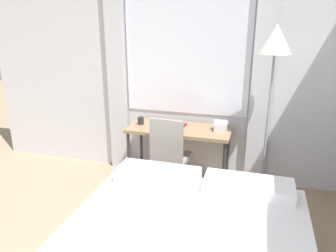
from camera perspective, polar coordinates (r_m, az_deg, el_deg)
name	(u,v)px	position (r m, az deg, el deg)	size (l,w,h in m)	color
wall_back_with_window	(174,72)	(4.09, 1.09, 9.40)	(5.13, 0.13, 2.70)	silver
desk	(179,133)	(3.91, 1.96, -1.24)	(1.22, 0.52, 0.75)	#937551
desk_chair	(169,152)	(3.75, 0.24, -4.62)	(0.42, 0.42, 0.96)	gray
standing_lamp	(274,53)	(3.51, 18.05, 11.98)	(0.33, 0.33, 1.94)	#4C4C51
telephone	(221,126)	(3.82, 9.22, -0.04)	(0.16, 0.15, 0.12)	silver
book	(175,125)	(3.95, 1.31, 0.25)	(0.26, 0.20, 0.02)	maroon
mug	(141,121)	(4.01, -4.76, 0.94)	(0.08, 0.08, 0.09)	#262628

